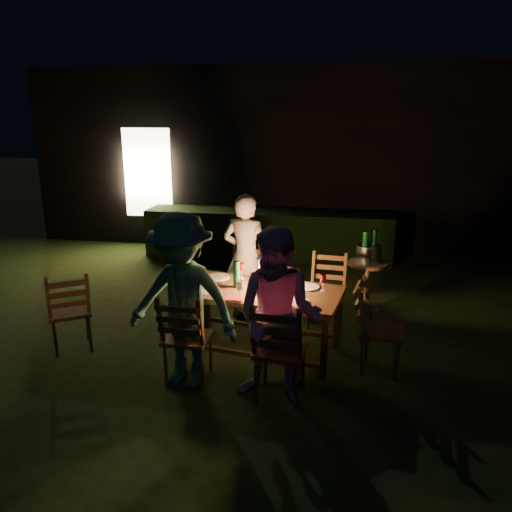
% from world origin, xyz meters
% --- Properties ---
extents(garden_envelope, '(40.00, 40.00, 3.20)m').
position_xyz_m(garden_envelope, '(-0.01, 6.15, 1.58)').
color(garden_envelope, black).
rests_on(garden_envelope, ground).
extents(dining_table, '(1.77, 1.08, 0.69)m').
position_xyz_m(dining_table, '(-0.04, 0.20, 0.62)').
color(dining_table, '#492F18').
rests_on(dining_table, ground).
extents(chair_near_left, '(0.42, 0.45, 0.92)m').
position_xyz_m(chair_near_left, '(-0.61, -0.49, 0.28)').
color(chair_near_left, '#492F18').
rests_on(chair_near_left, ground).
extents(chair_near_right, '(0.47, 0.50, 0.97)m').
position_xyz_m(chair_near_right, '(0.28, -0.63, 0.29)').
color(chair_near_right, '#492F18').
rests_on(chair_near_right, ground).
extents(chair_far_left, '(0.44, 0.47, 0.90)m').
position_xyz_m(chair_far_left, '(-0.37, 1.03, 0.27)').
color(chair_far_left, '#492F18').
rests_on(chair_far_left, ground).
extents(chair_far_right, '(0.44, 0.47, 0.91)m').
position_xyz_m(chair_far_right, '(0.62, 0.87, 0.28)').
color(chair_far_right, '#492F18').
rests_on(chair_far_right, ground).
extents(chair_end, '(0.51, 0.48, 0.93)m').
position_xyz_m(chair_end, '(1.17, 0.01, 0.28)').
color(chair_end, '#492F18').
rests_on(chair_end, ground).
extents(chair_spare, '(0.59, 0.60, 0.93)m').
position_xyz_m(chair_spare, '(-2.00, -0.10, 0.28)').
color(chair_spare, '#492F18').
rests_on(chair_spare, ground).
extents(person_house_side, '(0.61, 0.45, 1.53)m').
position_xyz_m(person_house_side, '(-0.36, 1.08, 0.77)').
color(person_house_side, beige).
rests_on(person_house_side, ground).
extents(person_opp_right, '(0.84, 0.70, 1.56)m').
position_xyz_m(person_opp_right, '(0.27, -0.68, 0.78)').
color(person_opp_right, '#D391BD').
rests_on(person_opp_right, ground).
extents(person_opp_left, '(1.13, 0.76, 1.62)m').
position_xyz_m(person_opp_left, '(-0.62, -0.54, 0.81)').
color(person_opp_left, '#3A7559').
rests_on(person_opp_left, ground).
extents(lantern, '(0.16, 0.16, 0.35)m').
position_xyz_m(lantern, '(0.01, 0.24, 0.85)').
color(lantern, white).
rests_on(lantern, dining_table).
extents(plate_far_left, '(0.25, 0.25, 0.01)m').
position_xyz_m(plate_far_left, '(-0.55, 0.51, 0.70)').
color(plate_far_left, white).
rests_on(plate_far_left, dining_table).
extents(plate_near_left, '(0.25, 0.25, 0.01)m').
position_xyz_m(plate_near_left, '(-0.62, 0.07, 0.70)').
color(plate_near_left, white).
rests_on(plate_near_left, dining_table).
extents(plate_far_right, '(0.25, 0.25, 0.01)m').
position_xyz_m(plate_far_right, '(0.44, 0.35, 0.70)').
color(plate_far_right, white).
rests_on(plate_far_right, dining_table).
extents(plate_near_right, '(0.25, 0.25, 0.01)m').
position_xyz_m(plate_near_right, '(0.37, -0.09, 0.70)').
color(plate_near_right, white).
rests_on(plate_near_right, dining_table).
extents(wineglass_a, '(0.06, 0.06, 0.18)m').
position_xyz_m(wineglass_a, '(-0.30, 0.53, 0.78)').
color(wineglass_a, '#59070F').
rests_on(wineglass_a, dining_table).
extents(wineglass_b, '(0.06, 0.06, 0.18)m').
position_xyz_m(wineglass_b, '(-0.77, 0.20, 0.78)').
color(wineglass_b, '#59070F').
rests_on(wineglass_b, dining_table).
extents(wineglass_c, '(0.06, 0.06, 0.18)m').
position_xyz_m(wineglass_c, '(0.21, -0.12, 0.78)').
color(wineglass_c, '#59070F').
rests_on(wineglass_c, dining_table).
extents(wineglass_d, '(0.06, 0.06, 0.18)m').
position_xyz_m(wineglass_d, '(0.60, 0.28, 0.78)').
color(wineglass_d, '#59070F').
rests_on(wineglass_d, dining_table).
extents(wineglass_e, '(0.06, 0.06, 0.18)m').
position_xyz_m(wineglass_e, '(-0.19, -0.08, 0.78)').
color(wineglass_e, silver).
rests_on(wineglass_e, dining_table).
extents(bottle_table, '(0.07, 0.07, 0.28)m').
position_xyz_m(bottle_table, '(-0.29, 0.24, 0.83)').
color(bottle_table, '#0F471E').
rests_on(bottle_table, dining_table).
extents(napkin_left, '(0.18, 0.14, 0.01)m').
position_xyz_m(napkin_left, '(-0.24, -0.09, 0.70)').
color(napkin_left, red).
rests_on(napkin_left, dining_table).
extents(napkin_right, '(0.18, 0.14, 0.01)m').
position_xyz_m(napkin_right, '(0.45, -0.18, 0.70)').
color(napkin_right, red).
rests_on(napkin_right, dining_table).
extents(phone, '(0.14, 0.07, 0.01)m').
position_xyz_m(phone, '(-0.70, 0.00, 0.69)').
color(phone, black).
rests_on(phone, dining_table).
extents(side_table, '(0.49, 0.49, 0.66)m').
position_xyz_m(side_table, '(1.10, 1.48, 0.58)').
color(side_table, brown).
rests_on(side_table, ground).
extents(ice_bucket, '(0.30, 0.30, 0.22)m').
position_xyz_m(ice_bucket, '(1.10, 1.48, 0.77)').
color(ice_bucket, '#A5A8AD').
rests_on(ice_bucket, side_table).
extents(bottle_bucket_a, '(0.07, 0.07, 0.32)m').
position_xyz_m(bottle_bucket_a, '(1.05, 1.44, 0.82)').
color(bottle_bucket_a, '#0F471E').
rests_on(bottle_bucket_a, side_table).
extents(bottle_bucket_b, '(0.07, 0.07, 0.32)m').
position_xyz_m(bottle_bucket_b, '(1.15, 1.52, 0.82)').
color(bottle_bucket_b, '#0F471E').
rests_on(bottle_bucket_b, side_table).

